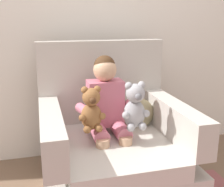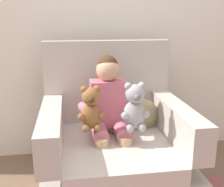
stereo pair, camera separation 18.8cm
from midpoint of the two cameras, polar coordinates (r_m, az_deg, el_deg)
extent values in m
cube|color=silver|center=(2.58, 0.06, 16.29)|extent=(6.00, 0.10, 2.60)
cube|color=#BCB7AD|center=(2.17, 3.11, -15.51)|extent=(1.02, 0.98, 0.29)
cube|color=beige|center=(2.01, 3.61, -11.50)|extent=(0.74, 0.84, 0.12)
cube|color=#BCB7AD|center=(2.33, 1.21, 2.57)|extent=(1.02, 0.14, 0.67)
cube|color=#BCB7AD|center=(1.89, -9.45, -7.31)|extent=(0.14, 0.84, 0.25)
cube|color=#BCB7AD|center=(2.07, 15.68, -5.71)|extent=(0.14, 0.84, 0.25)
cube|color=#C66B7F|center=(2.10, 1.72, -1.91)|extent=(0.26, 0.16, 0.34)
sphere|color=tan|center=(2.04, 1.77, 4.83)|extent=(0.17, 0.17, 0.17)
sphere|color=#472D19|center=(2.05, 1.73, 5.59)|extent=(0.16, 0.16, 0.16)
cylinder|color=#C66B7F|center=(2.03, 0.11, -7.69)|extent=(0.11, 0.26, 0.11)
cylinder|color=tan|center=(1.97, 0.71, -13.15)|extent=(0.09, 0.09, 0.30)
cylinder|color=#C66B7F|center=(2.05, 4.56, -7.40)|extent=(0.11, 0.26, 0.11)
cylinder|color=tan|center=(2.00, 5.34, -12.76)|extent=(0.09, 0.09, 0.30)
cylinder|color=#C66B7F|center=(1.97, -2.24, -3.69)|extent=(0.13, 0.27, 0.07)
cylinder|color=#C66B7F|center=(2.03, 6.78, -3.22)|extent=(0.13, 0.27, 0.07)
ellipsoid|color=brown|center=(1.89, -1.45, -4.58)|extent=(0.14, 0.12, 0.18)
sphere|color=brown|center=(1.84, -1.44, -0.62)|extent=(0.12, 0.12, 0.12)
sphere|color=#4C2D19|center=(1.79, -1.21, -1.35)|extent=(0.05, 0.05, 0.05)
sphere|color=brown|center=(1.83, -2.76, 0.81)|extent=(0.05, 0.05, 0.05)
sphere|color=brown|center=(1.85, -3.37, -4.78)|extent=(0.05, 0.05, 0.05)
sphere|color=brown|center=(1.86, -2.41, -7.16)|extent=(0.05, 0.05, 0.05)
sphere|color=brown|center=(1.84, -0.18, 0.91)|extent=(0.05, 0.05, 0.05)
sphere|color=brown|center=(1.87, 0.72, -4.58)|extent=(0.05, 0.05, 0.05)
sphere|color=brown|center=(1.87, -0.05, -7.03)|extent=(0.05, 0.05, 0.05)
ellipsoid|color=#9E9EA3|center=(1.91, 7.32, -4.33)|extent=(0.15, 0.13, 0.20)
sphere|color=#9E9EA3|center=(1.85, 7.58, -0.10)|extent=(0.13, 0.13, 0.13)
sphere|color=slate|center=(1.80, 8.08, -0.86)|extent=(0.05, 0.05, 0.05)
sphere|color=#9E9EA3|center=(1.84, 6.25, 1.43)|extent=(0.05, 0.05, 0.05)
sphere|color=#9E9EA3|center=(1.85, 5.53, -4.56)|extent=(0.05, 0.05, 0.05)
sphere|color=#9E9EA3|center=(1.87, 6.50, -7.08)|extent=(0.06, 0.06, 0.06)
sphere|color=#9E9EA3|center=(1.86, 8.90, 1.52)|extent=(0.05, 0.05, 0.05)
sphere|color=#9E9EA3|center=(1.89, 9.74, -4.29)|extent=(0.05, 0.05, 0.05)
sphere|color=#9E9EA3|center=(1.90, 8.94, -6.89)|extent=(0.06, 0.06, 0.06)
ellipsoid|color=#998C66|center=(2.24, 8.52, -4.39)|extent=(0.26, 0.12, 0.26)
camera|label=1|loc=(0.09, -87.14, 0.78)|focal=45.14mm
camera|label=2|loc=(0.09, 92.86, -0.78)|focal=45.14mm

